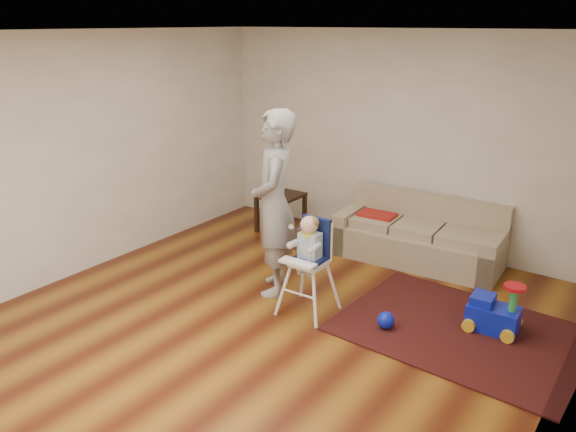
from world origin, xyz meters
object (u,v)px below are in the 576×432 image
Objects in this scene: sofa at (418,231)px; side_table at (281,212)px; high_chair at (309,267)px; adult at (274,204)px; ride_on_toy at (495,305)px; toy_ball at (386,320)px.

sofa is 3.76× the size of side_table.
side_table is at bearing 131.12° from high_chair.
ride_on_toy is at bearing 69.78° from adult.
ride_on_toy is 3.05× the size of toy_ball.
sofa is at bearing 117.09° from adult.
ride_on_toy is 0.49× the size of high_chair.
side_table is 2.87m from toy_ball.
sofa is 1.70m from ride_on_toy.
high_chair reaches higher than toy_ball.
adult reaches higher than high_chair.
sofa is 12.18× the size of toy_ball.
sofa is at bearing 76.56° from high_chair.
side_table is 3.37m from ride_on_toy.
high_chair is 0.77m from adult.
toy_ball is at bearing 7.30° from high_chair.
ride_on_toy is at bearing -17.56° from side_table.
side_table reaches higher than toy_ball.
side_table is 3.24× the size of toy_ball.
sofa is 1.96× the size of high_chair.
toy_ball is 0.90m from high_chair.
high_chair is 0.52× the size of adult.
high_chair reaches higher than sofa.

